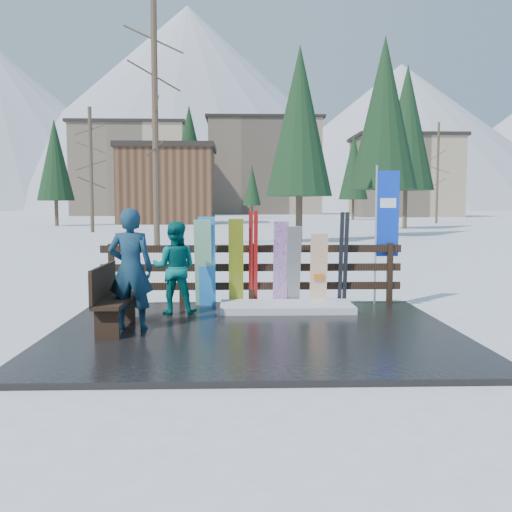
{
  "coord_description": "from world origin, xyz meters",
  "views": [
    {
      "loc": [
        -0.25,
        -8.37,
        1.92
      ],
      "look_at": [
        0.04,
        1.0,
        1.1
      ],
      "focal_mm": 40.0,
      "sensor_mm": 36.0,
      "label": 1
    }
  ],
  "objects_px": {
    "snowboard_1": "(203,263)",
    "snowboard_3": "(281,264)",
    "person_back": "(175,268)",
    "rental_flag": "(385,219)",
    "snowboard_0": "(207,262)",
    "bench": "(111,296)",
    "snowboard_5": "(319,270)",
    "snowboard_2": "(236,263)",
    "person_front": "(131,269)",
    "snowboard_4": "(293,266)"
  },
  "relations": [
    {
      "from": "snowboard_5",
      "to": "snowboard_1",
      "type": "bearing_deg",
      "value": 180.0
    },
    {
      "from": "snowboard_1",
      "to": "snowboard_2",
      "type": "height_order",
      "value": "snowboard_2"
    },
    {
      "from": "snowboard_1",
      "to": "person_back",
      "type": "height_order",
      "value": "snowboard_1"
    },
    {
      "from": "person_front",
      "to": "snowboard_2",
      "type": "bearing_deg",
      "value": -129.22
    },
    {
      "from": "bench",
      "to": "snowboard_3",
      "type": "distance_m",
      "value": 3.3
    },
    {
      "from": "bench",
      "to": "snowboard_5",
      "type": "distance_m",
      "value": 3.88
    },
    {
      "from": "snowboard_4",
      "to": "snowboard_1",
      "type": "bearing_deg",
      "value": 180.0
    },
    {
      "from": "snowboard_0",
      "to": "snowboard_4",
      "type": "bearing_deg",
      "value": -0.0
    },
    {
      "from": "bench",
      "to": "snowboard_2",
      "type": "height_order",
      "value": "snowboard_2"
    },
    {
      "from": "snowboard_4",
      "to": "snowboard_2",
      "type": "bearing_deg",
      "value": 180.0
    },
    {
      "from": "snowboard_3",
      "to": "snowboard_4",
      "type": "xyz_separation_m",
      "value": [
        0.24,
        0.0,
        -0.04
      ]
    },
    {
      "from": "snowboard_4",
      "to": "snowboard_5",
      "type": "relative_size",
      "value": 1.13
    },
    {
      "from": "snowboard_5",
      "to": "snowboard_4",
      "type": "bearing_deg",
      "value": -180.0
    },
    {
      "from": "snowboard_1",
      "to": "snowboard_3",
      "type": "bearing_deg",
      "value": -0.0
    },
    {
      "from": "snowboard_4",
      "to": "rental_flag",
      "type": "xyz_separation_m",
      "value": [
        1.74,
        0.27,
        0.86
      ]
    },
    {
      "from": "snowboard_0",
      "to": "rental_flag",
      "type": "bearing_deg",
      "value": 4.65
    },
    {
      "from": "snowboard_3",
      "to": "snowboard_5",
      "type": "relative_size",
      "value": 1.19
    },
    {
      "from": "snowboard_1",
      "to": "snowboard_0",
      "type": "bearing_deg",
      "value": 0.0
    },
    {
      "from": "snowboard_4",
      "to": "person_back",
      "type": "height_order",
      "value": "person_back"
    },
    {
      "from": "snowboard_4",
      "to": "person_back",
      "type": "relative_size",
      "value": 0.97
    },
    {
      "from": "snowboard_5",
      "to": "person_front",
      "type": "height_order",
      "value": "person_front"
    },
    {
      "from": "snowboard_0",
      "to": "person_front",
      "type": "height_order",
      "value": "person_front"
    },
    {
      "from": "snowboard_1",
      "to": "snowboard_3",
      "type": "xyz_separation_m",
      "value": [
        1.41,
        -0.0,
        -0.01
      ]
    },
    {
      "from": "snowboard_4",
      "to": "snowboard_5",
      "type": "distance_m",
      "value": 0.47
    },
    {
      "from": "snowboard_4",
      "to": "rental_flag",
      "type": "height_order",
      "value": "rental_flag"
    },
    {
      "from": "snowboard_4",
      "to": "person_front",
      "type": "xyz_separation_m",
      "value": [
        -2.61,
        -1.88,
        0.17
      ]
    },
    {
      "from": "snowboard_0",
      "to": "snowboard_2",
      "type": "height_order",
      "value": "snowboard_0"
    },
    {
      "from": "snowboard_0",
      "to": "bench",
      "type": "bearing_deg",
      "value": -124.63
    },
    {
      "from": "person_back",
      "to": "rental_flag",
      "type": "bearing_deg",
      "value": -164.74
    },
    {
      "from": "snowboard_5",
      "to": "person_front",
      "type": "xyz_separation_m",
      "value": [
        -3.08,
        -1.88,
        0.24
      ]
    },
    {
      "from": "snowboard_1",
      "to": "person_back",
      "type": "bearing_deg",
      "value": -126.42
    },
    {
      "from": "snowboard_2",
      "to": "snowboard_5",
      "type": "height_order",
      "value": "snowboard_2"
    },
    {
      "from": "snowboard_1",
      "to": "snowboard_3",
      "type": "height_order",
      "value": "snowboard_1"
    },
    {
      "from": "snowboard_1",
      "to": "rental_flag",
      "type": "relative_size",
      "value": 0.63
    },
    {
      "from": "person_back",
      "to": "snowboard_5",
      "type": "bearing_deg",
      "value": -164.27
    },
    {
      "from": "person_front",
      "to": "snowboard_1",
      "type": "bearing_deg",
      "value": -116.59
    },
    {
      "from": "snowboard_5",
      "to": "snowboard_2",
      "type": "bearing_deg",
      "value": -180.0
    },
    {
      "from": "rental_flag",
      "to": "snowboard_2",
      "type": "bearing_deg",
      "value": -174.48
    },
    {
      "from": "bench",
      "to": "snowboard_0",
      "type": "distance_m",
      "value": 2.35
    },
    {
      "from": "bench",
      "to": "rental_flag",
      "type": "distance_m",
      "value": 5.25
    },
    {
      "from": "snowboard_3",
      "to": "person_back",
      "type": "xyz_separation_m",
      "value": [
        -1.86,
        -0.61,
        0.0
      ]
    },
    {
      "from": "snowboard_4",
      "to": "person_front",
      "type": "height_order",
      "value": "person_front"
    },
    {
      "from": "rental_flag",
      "to": "person_back",
      "type": "distance_m",
      "value": 4.03
    },
    {
      "from": "snowboard_3",
      "to": "rental_flag",
      "type": "height_order",
      "value": "rental_flag"
    },
    {
      "from": "snowboard_0",
      "to": "snowboard_3",
      "type": "relative_size",
      "value": 1.04
    },
    {
      "from": "snowboard_0",
      "to": "snowboard_4",
      "type": "xyz_separation_m",
      "value": [
        1.58,
        -0.0,
        -0.08
      ]
    },
    {
      "from": "snowboard_1",
      "to": "rental_flag",
      "type": "xyz_separation_m",
      "value": [
        3.39,
        0.27,
        0.81
      ]
    },
    {
      "from": "snowboard_5",
      "to": "rental_flag",
      "type": "height_order",
      "value": "rental_flag"
    },
    {
      "from": "snowboard_3",
      "to": "bench",
      "type": "bearing_deg",
      "value": -144.27
    },
    {
      "from": "snowboard_0",
      "to": "snowboard_2",
      "type": "distance_m",
      "value": 0.53
    }
  ]
}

